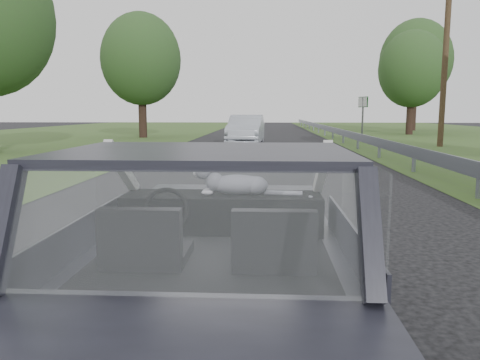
# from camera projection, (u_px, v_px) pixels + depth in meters

# --- Properties ---
(ground) EXTENTS (140.00, 140.00, 0.00)m
(ground) POSITION_uv_depth(u_px,v_px,m) (215.00, 349.00, 3.29)
(ground) COLOR #36353A
(ground) RESTS_ON ground
(subject_car) EXTENTS (1.80, 4.00, 1.45)m
(subject_car) POSITION_uv_depth(u_px,v_px,m) (214.00, 250.00, 3.19)
(subject_car) COLOR black
(subject_car) RESTS_ON ground
(dashboard) EXTENTS (1.58, 0.45, 0.30)m
(dashboard) POSITION_uv_depth(u_px,v_px,m) (223.00, 212.00, 3.79)
(dashboard) COLOR black
(dashboard) RESTS_ON subject_car
(driver_seat) EXTENTS (0.50, 0.72, 0.42)m
(driver_seat) POSITION_uv_depth(u_px,v_px,m) (145.00, 238.00, 2.90)
(driver_seat) COLOR black
(driver_seat) RESTS_ON subject_car
(passenger_seat) EXTENTS (0.50, 0.72, 0.42)m
(passenger_seat) POSITION_uv_depth(u_px,v_px,m) (274.00, 240.00, 2.86)
(passenger_seat) COLOR black
(passenger_seat) RESTS_ON subject_car
(steering_wheel) EXTENTS (0.36, 0.36, 0.04)m
(steering_wheel) POSITION_uv_depth(u_px,v_px,m) (166.00, 211.00, 3.51)
(steering_wheel) COLOR black
(steering_wheel) RESTS_ON dashboard
(cat) EXTENTS (0.62, 0.20, 0.28)m
(cat) POSITION_uv_depth(u_px,v_px,m) (238.00, 183.00, 3.73)
(cat) COLOR #8E90A2
(cat) RESTS_ON dashboard
(guardrail) EXTENTS (0.05, 90.00, 0.32)m
(guardrail) POSITION_uv_depth(u_px,v_px,m) (410.00, 151.00, 12.85)
(guardrail) COLOR gray
(guardrail) RESTS_ON ground
(other_car) EXTENTS (2.04, 4.67, 1.51)m
(other_car) POSITION_uv_depth(u_px,v_px,m) (246.00, 130.00, 23.44)
(other_car) COLOR #B6BCCA
(other_car) RESTS_ON ground
(highway_sign) EXTENTS (0.42, 0.98, 2.51)m
(highway_sign) POSITION_uv_depth(u_px,v_px,m) (363.00, 119.00, 26.90)
(highway_sign) COLOR #1C5724
(highway_sign) RESTS_ON ground
(utility_pole) EXTENTS (0.31, 0.31, 8.26)m
(utility_pole) POSITION_uv_depth(u_px,v_px,m) (445.00, 58.00, 21.75)
(utility_pole) COLOR brown
(utility_pole) RESTS_ON ground
(tree_2) EXTENTS (5.25, 5.25, 7.21)m
(tree_2) POSITION_uv_depth(u_px,v_px,m) (412.00, 84.00, 33.64)
(tree_2) COLOR #2D5422
(tree_2) RESTS_ON ground
(tree_3) EXTENTS (8.02, 8.02, 9.32)m
(tree_3) POSITION_uv_depth(u_px,v_px,m) (415.00, 77.00, 40.79)
(tree_3) COLOR #2D5422
(tree_3) RESTS_ON ground
(tree_6) EXTENTS (6.06, 6.06, 7.60)m
(tree_6) POSITION_uv_depth(u_px,v_px,m) (142.00, 78.00, 29.60)
(tree_6) COLOR #2D5422
(tree_6) RESTS_ON ground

